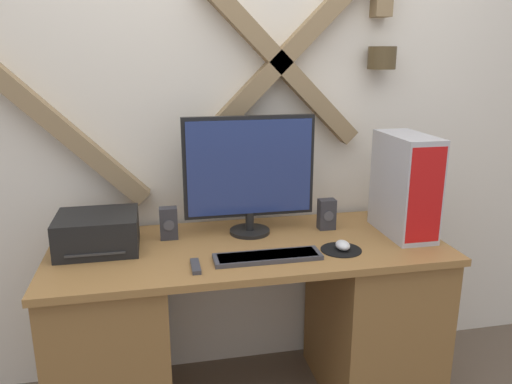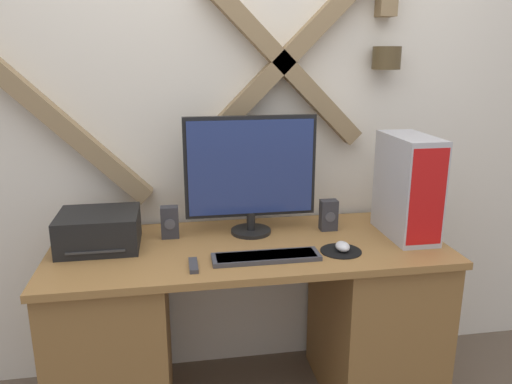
% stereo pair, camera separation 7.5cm
% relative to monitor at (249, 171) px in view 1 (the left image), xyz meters
% --- Properties ---
extents(wall_back, '(6.40, 0.18, 2.70)m').
position_rel_monitor_xyz_m(wall_back, '(-0.03, 0.25, 0.28)').
color(wall_back, silver).
rests_on(wall_back, ground_plane).
extents(desk, '(1.66, 0.67, 0.79)m').
position_rel_monitor_xyz_m(desk, '(-0.03, -0.14, -0.67)').
color(desk, olive).
rests_on(desk, ground_plane).
extents(monitor, '(0.58, 0.18, 0.53)m').
position_rel_monitor_xyz_m(monitor, '(0.00, 0.00, 0.00)').
color(monitor, black).
rests_on(monitor, desk).
extents(keyboard, '(0.43, 0.11, 0.02)m').
position_rel_monitor_xyz_m(keyboard, '(0.01, -0.31, -0.28)').
color(keyboard, '#3D3D42').
rests_on(keyboard, desk).
extents(mousepad, '(0.17, 0.17, 0.00)m').
position_rel_monitor_xyz_m(mousepad, '(0.33, -0.28, -0.29)').
color(mousepad, black).
rests_on(mousepad, desk).
extents(mouse, '(0.06, 0.08, 0.04)m').
position_rel_monitor_xyz_m(mouse, '(0.33, -0.29, -0.26)').
color(mouse, silver).
rests_on(mouse, mousepad).
extents(computer_tower, '(0.17, 0.35, 0.45)m').
position_rel_monitor_xyz_m(computer_tower, '(0.67, -0.15, -0.06)').
color(computer_tower, '#B2B2B7').
rests_on(computer_tower, desk).
extents(printer, '(0.32, 0.28, 0.15)m').
position_rel_monitor_xyz_m(printer, '(-0.65, -0.07, -0.21)').
color(printer, black).
rests_on(printer, desk).
extents(speaker_left, '(0.08, 0.06, 0.14)m').
position_rel_monitor_xyz_m(speaker_left, '(-0.36, -0.00, -0.22)').
color(speaker_left, '#2D2D33').
rests_on(speaker_left, desk).
extents(speaker_right, '(0.08, 0.06, 0.14)m').
position_rel_monitor_xyz_m(speaker_right, '(0.36, -0.02, -0.22)').
color(speaker_right, '#2D2D33').
rests_on(speaker_right, desk).
extents(remote_control, '(0.03, 0.12, 0.02)m').
position_rel_monitor_xyz_m(remote_control, '(-0.27, -0.34, -0.28)').
color(remote_control, '#38383D').
rests_on(remote_control, desk).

